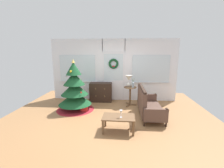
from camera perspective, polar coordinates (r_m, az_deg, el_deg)
ground_plane at (r=5.05m, az=-1.07°, el=-12.46°), size 6.76×6.76×0.00m
back_wall_with_door at (r=6.73m, az=0.58°, el=5.03°), size 5.20×0.19×2.55m
christmas_tree at (r=5.78m, az=-13.16°, el=-2.56°), size 1.33×1.33×1.79m
dresser_cabinet at (r=6.66m, az=-3.98°, el=-2.89°), size 0.91×0.46×0.78m
settee_sofa at (r=5.30m, az=12.51°, el=-7.20°), size 0.74×1.61×0.96m
side_table at (r=6.17m, az=6.46°, el=-2.96°), size 0.50×0.48×0.73m
table_lamp at (r=6.10m, az=5.99°, el=1.66°), size 0.28×0.28×0.44m
flower_vase at (r=6.04m, az=7.50°, el=-0.09°), size 0.11×0.10×0.35m
coffee_table at (r=4.27m, az=2.35°, el=-12.19°), size 0.85×0.54×0.40m
wine_glass at (r=4.15m, az=3.24°, el=-9.92°), size 0.08×0.08×0.20m
gift_box at (r=5.71m, az=-9.79°, el=-8.55°), size 0.22×0.20×0.22m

